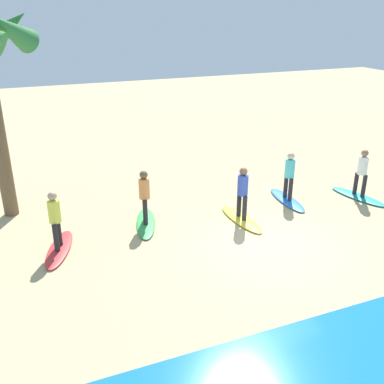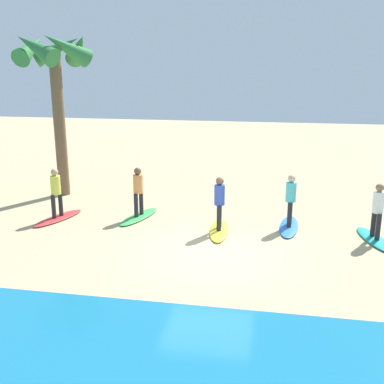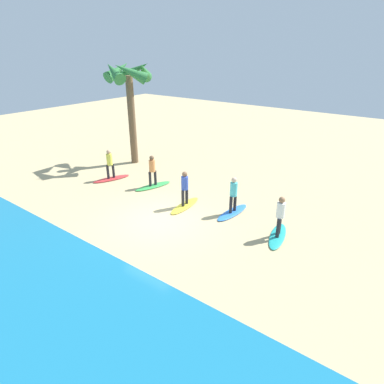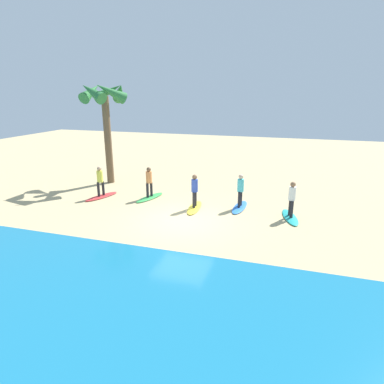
{
  "view_description": "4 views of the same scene",
  "coord_description": "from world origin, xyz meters",
  "px_view_note": "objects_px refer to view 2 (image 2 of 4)",
  "views": [
    {
      "loc": [
        5.92,
        9.02,
        6.1
      ],
      "look_at": [
        1.43,
        -2.1,
        1.04
      ],
      "focal_mm": 41.24,
      "sensor_mm": 36.0,
      "label": 1
    },
    {
      "loc": [
        -1.65,
        11.78,
        5.02
      ],
      "look_at": [
        0.85,
        -2.05,
        1.13
      ],
      "focal_mm": 43.68,
      "sensor_mm": 36.0,
      "label": 2
    },
    {
      "loc": [
        -8.55,
        9.09,
        6.82
      ],
      "look_at": [
        -0.38,
        -1.84,
        0.78
      ],
      "focal_mm": 30.67,
      "sensor_mm": 36.0,
      "label": 3
    },
    {
      "loc": [
        -4.48,
        13.01,
        5.55
      ],
      "look_at": [
        -0.01,
        -1.42,
        0.94
      ],
      "focal_mm": 30.71,
      "sensor_mm": 36.0,
      "label": 4
    }
  ],
  "objects_px": {
    "surfer_red": "(56,189)",
    "surfer_blue": "(291,196)",
    "surfboard_teal": "(374,239)",
    "palm_tree": "(55,63)",
    "surfer_yellow": "(219,199)",
    "surfboard_blue": "(289,227)",
    "surfer_teal": "(378,207)",
    "surfer_green": "(138,188)",
    "surfboard_green": "(139,217)",
    "surfboard_red": "(58,218)",
    "surfboard_yellow": "(219,230)"
  },
  "relations": [
    {
      "from": "surfboard_yellow",
      "to": "surfer_green",
      "type": "relative_size",
      "value": 1.28
    },
    {
      "from": "surfer_blue",
      "to": "surfer_yellow",
      "type": "xyz_separation_m",
      "value": [
        2.14,
        0.72,
        0.0
      ]
    },
    {
      "from": "surfer_teal",
      "to": "surfer_blue",
      "type": "distance_m",
      "value": 2.53
    },
    {
      "from": "surfer_teal",
      "to": "palm_tree",
      "type": "xyz_separation_m",
      "value": [
        11.13,
        -3.11,
        3.98
      ]
    },
    {
      "from": "surfboard_green",
      "to": "surfboard_teal",
      "type": "bearing_deg",
      "value": 99.79
    },
    {
      "from": "surfboard_green",
      "to": "surfer_blue",
      "type": "bearing_deg",
      "value": 104.54
    },
    {
      "from": "surfer_teal",
      "to": "surfer_red",
      "type": "distance_m",
      "value": 10.0
    },
    {
      "from": "surfer_blue",
      "to": "surfboard_yellow",
      "type": "relative_size",
      "value": 0.78
    },
    {
      "from": "surfer_green",
      "to": "surfer_red",
      "type": "bearing_deg",
      "value": 13.35
    },
    {
      "from": "surfer_blue",
      "to": "surfboard_green",
      "type": "distance_m",
      "value": 5.04
    },
    {
      "from": "surfer_teal",
      "to": "surfboard_green",
      "type": "bearing_deg",
      "value": -6.16
    },
    {
      "from": "surfboard_green",
      "to": "surfer_green",
      "type": "relative_size",
      "value": 1.28
    },
    {
      "from": "surfer_green",
      "to": "palm_tree",
      "type": "relative_size",
      "value": 0.26
    },
    {
      "from": "surfboard_blue",
      "to": "surfboard_red",
      "type": "relative_size",
      "value": 1.0
    },
    {
      "from": "surfer_yellow",
      "to": "surfer_red",
      "type": "bearing_deg",
      "value": -2.36
    },
    {
      "from": "surfer_yellow",
      "to": "surfboard_red",
      "type": "bearing_deg",
      "value": -2.36
    },
    {
      "from": "palm_tree",
      "to": "surfer_yellow",
      "type": "bearing_deg",
      "value": 154.3
    },
    {
      "from": "surfer_blue",
      "to": "surfboard_red",
      "type": "xyz_separation_m",
      "value": [
        7.56,
        0.5,
        -0.99
      ]
    },
    {
      "from": "surfer_teal",
      "to": "surfboard_red",
      "type": "relative_size",
      "value": 0.78
    },
    {
      "from": "surfer_yellow",
      "to": "surfboard_teal",
      "type": "bearing_deg",
      "value": -179.41
    },
    {
      "from": "surfer_red",
      "to": "surfboard_blue",
      "type": "bearing_deg",
      "value": -176.22
    },
    {
      "from": "surfer_blue",
      "to": "surfer_red",
      "type": "xyz_separation_m",
      "value": [
        7.56,
        0.5,
        0.0
      ]
    },
    {
      "from": "surfer_teal",
      "to": "surfer_yellow",
      "type": "xyz_separation_m",
      "value": [
        4.57,
        0.05,
        0.0
      ]
    },
    {
      "from": "surfboard_red",
      "to": "palm_tree",
      "type": "bearing_deg",
      "value": -139.66
    },
    {
      "from": "surfer_red",
      "to": "surfer_blue",
      "type": "bearing_deg",
      "value": -176.22
    },
    {
      "from": "surfer_blue",
      "to": "surfer_green",
      "type": "height_order",
      "value": "same"
    },
    {
      "from": "surfboard_teal",
      "to": "palm_tree",
      "type": "distance_m",
      "value": 12.58
    },
    {
      "from": "surfboard_teal",
      "to": "surfer_green",
      "type": "distance_m",
      "value": 7.49
    },
    {
      "from": "surfboard_blue",
      "to": "surfer_green",
      "type": "xyz_separation_m",
      "value": [
        4.94,
        -0.12,
        0.99
      ]
    },
    {
      "from": "surfer_red",
      "to": "surfer_yellow",
      "type": "bearing_deg",
      "value": 177.64
    },
    {
      "from": "surfboard_blue",
      "to": "surfboard_green",
      "type": "distance_m",
      "value": 4.95
    },
    {
      "from": "surfboard_teal",
      "to": "surfboard_red",
      "type": "relative_size",
      "value": 1.0
    },
    {
      "from": "surfer_teal",
      "to": "palm_tree",
      "type": "relative_size",
      "value": 0.26
    },
    {
      "from": "surfboard_teal",
      "to": "surfer_teal",
      "type": "height_order",
      "value": "surfer_teal"
    },
    {
      "from": "surfer_teal",
      "to": "surfer_green",
      "type": "relative_size",
      "value": 1.0
    },
    {
      "from": "surfboard_blue",
      "to": "surfer_blue",
      "type": "xyz_separation_m",
      "value": [
        0.0,
        0.0,
        0.99
      ]
    },
    {
      "from": "surfer_yellow",
      "to": "palm_tree",
      "type": "distance_m",
      "value": 8.29
    },
    {
      "from": "surfboard_red",
      "to": "surfboard_teal",
      "type": "bearing_deg",
      "value": 108.18
    },
    {
      "from": "surfboard_teal",
      "to": "surfer_teal",
      "type": "relative_size",
      "value": 1.28
    },
    {
      "from": "surfer_yellow",
      "to": "surfer_red",
      "type": "distance_m",
      "value": 5.43
    },
    {
      "from": "surfer_teal",
      "to": "palm_tree",
      "type": "height_order",
      "value": "palm_tree"
    },
    {
      "from": "surfboard_teal",
      "to": "surfboard_green",
      "type": "xyz_separation_m",
      "value": [
        7.38,
        -0.8,
        0.0
      ]
    },
    {
      "from": "surfer_yellow",
      "to": "surfer_red",
      "type": "height_order",
      "value": "same"
    },
    {
      "from": "surfboard_blue",
      "to": "surfboard_teal",
      "type": "bearing_deg",
      "value": 78.88
    },
    {
      "from": "surfer_blue",
      "to": "surfer_yellow",
      "type": "relative_size",
      "value": 1.0
    },
    {
      "from": "surfboard_green",
      "to": "surfer_red",
      "type": "relative_size",
      "value": 1.28
    },
    {
      "from": "surfer_red",
      "to": "surfer_green",
      "type": "bearing_deg",
      "value": -166.65
    },
    {
      "from": "surfboard_yellow",
      "to": "surfboard_red",
      "type": "distance_m",
      "value": 5.43
    },
    {
      "from": "surfer_blue",
      "to": "palm_tree",
      "type": "distance_m",
      "value": 9.86
    },
    {
      "from": "surfboard_yellow",
      "to": "palm_tree",
      "type": "xyz_separation_m",
      "value": [
        6.56,
        -3.16,
        4.97
      ]
    }
  ]
}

